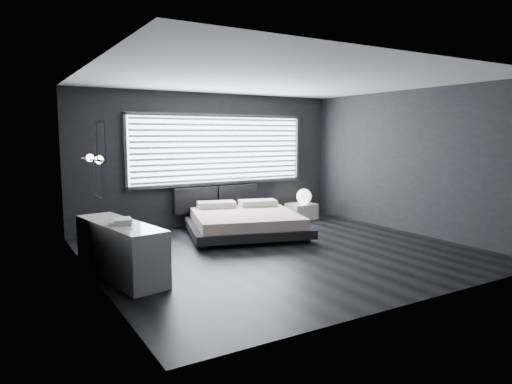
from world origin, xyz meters
TOP-DOWN VIEW (x-y plane):
  - room at (0.00, 0.00)m, footprint 6.04×6.00m
  - window at (0.20, 2.70)m, footprint 4.14×0.09m
  - headboard at (0.08, 2.64)m, footprint 1.96×0.16m
  - sconce_near at (-2.88, 0.05)m, footprint 0.18×0.11m
  - sconce_far at (-2.88, 0.65)m, footprint 0.18×0.11m
  - wall_art_upper at (-2.98, -0.55)m, footprint 0.01×0.48m
  - wall_art_lower at (-2.98, -0.30)m, footprint 0.01×0.48m
  - bed at (0.09, 1.42)m, footprint 2.65×2.58m
  - nightstand at (2.02, 2.20)m, footprint 0.61×0.51m
  - orb_lamp at (2.06, 2.17)m, footprint 0.34×0.34m
  - dresser at (-2.66, -0.00)m, footprint 0.83×1.92m
  - book_stack at (-2.65, -0.10)m, footprint 0.35×0.41m

SIDE VIEW (x-z plane):
  - nightstand at x=2.02m, z-range 0.00..0.35m
  - bed at x=0.09m, z-range -0.02..0.54m
  - dresser at x=-2.66m, z-range 0.00..0.75m
  - orb_lamp at x=2.06m, z-range 0.35..0.69m
  - headboard at x=0.08m, z-range 0.31..0.83m
  - book_stack at x=-2.65m, z-range 0.74..0.82m
  - wall_art_lower at x=-2.98m, z-range 1.14..1.62m
  - room at x=0.00m, z-range 0.00..2.80m
  - sconce_near at x=-2.88m, z-range 1.55..1.66m
  - sconce_far at x=-2.88m, z-range 1.55..1.66m
  - window at x=0.20m, z-range 0.85..2.37m
  - wall_art_upper at x=-2.98m, z-range 1.61..2.09m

